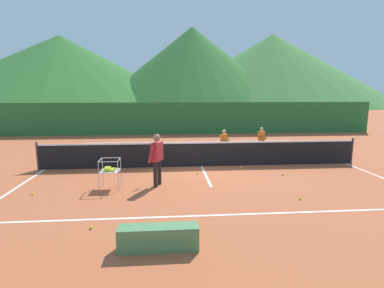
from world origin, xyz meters
The scene contains 24 objects.
ground_plane centered at (0.00, 0.00, 0.00)m, with size 120.00×120.00×0.00m, color #B25633.
line_baseline_near centered at (0.00, -4.83, 0.00)m, with size 11.98×0.08×0.01m, color white.
line_baseline_far centered at (0.00, 6.01, 0.00)m, with size 11.98×0.08×0.01m, color white.
line_sideline_west centered at (-5.99, 0.00, 0.00)m, with size 0.08×10.84×0.01m, color white.
line_sideline_east centered at (5.99, 0.00, 0.00)m, with size 0.08×10.84×0.01m, color white.
line_service_center centered at (0.00, 0.00, 0.00)m, with size 0.08×5.30×0.01m, color white.
tennis_net centered at (0.00, 0.00, 0.50)m, with size 12.49×0.08×1.05m.
instructor centered at (-1.67, -2.37, 0.98)m, with size 0.48×0.82×1.64m.
student_0 centered at (1.14, 1.31, 0.78)m, with size 0.45×0.70×1.29m.
student_1 centered at (3.19, 2.49, 0.74)m, with size 0.48×0.64×1.23m.
ball_cart centered at (-3.10, -2.50, 0.59)m, with size 0.58×0.58×0.90m.
tennis_ball_0 centered at (-3.01, -5.33, 0.03)m, with size 0.07×0.07×0.07m, color yellow.
tennis_ball_1 centered at (-1.96, -0.67, 0.03)m, with size 0.07×0.07×0.07m, color yellow.
tennis_ball_2 centered at (2.70, -1.58, 0.03)m, with size 0.07×0.07×0.07m, color yellow.
tennis_ball_3 centered at (2.26, -3.98, 0.03)m, with size 0.07×0.07×0.07m, color yellow.
tennis_ball_5 centered at (-0.27, -1.14, 0.03)m, with size 0.07×0.07×0.07m, color yellow.
tennis_ball_6 centered at (-0.77, -5.19, 0.03)m, with size 0.07×0.07×0.07m, color yellow.
tennis_ball_7 centered at (1.47, -0.49, 0.03)m, with size 0.07×0.07×0.07m, color yellow.
tennis_ball_9 centered at (-5.22, -2.93, 0.03)m, with size 0.07×0.07×0.07m, color yellow.
windscreen_fence centered at (0.00, 9.22, 1.09)m, with size 26.36×0.08×2.19m, color #286B33.
courtside_bench centered at (-1.54, -6.32, 0.23)m, with size 1.50×0.36×0.46m, color #4C7F4C.
hill_0 centered at (23.07, 58.84, 7.91)m, with size 53.00×53.00×15.82m, color #427A38.
hill_1 centered at (4.30, 54.26, 8.07)m, with size 41.19×41.19×16.15m, color #2D6628.
hill_2 centered at (-23.58, 57.50, 7.31)m, with size 57.09×57.09×14.62m, color #2D6628.
Camera 1 is at (-1.37, -11.65, 2.93)m, focal length 28.52 mm.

